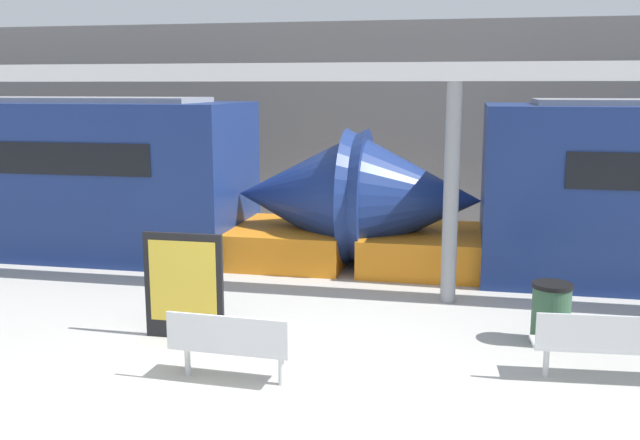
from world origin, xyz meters
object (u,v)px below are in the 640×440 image
bench_near (230,342)px  poster_board (184,286)px  bench_far (612,342)px  support_column_near (451,194)px  trash_bin (551,313)px

bench_near → poster_board: (-1.10, 1.29, 0.26)m
bench_near → poster_board: size_ratio=1.01×
bench_far → support_column_near: support_column_near is taller
bench_near → support_column_near: (2.39, 3.76, 1.26)m
trash_bin → bench_near: bearing=-150.8°
bench_near → support_column_near: 4.63m
bench_near → bench_far: (4.35, 0.92, 0.00)m
support_column_near → bench_near: bearing=-122.4°
poster_board → trash_bin: bearing=9.6°
trash_bin → poster_board: 4.98m
bench_near → bench_far: same height
poster_board → support_column_near: bearing=35.2°
bench_far → trash_bin: 1.32m
bench_near → support_column_near: size_ratio=0.43×
poster_board → support_column_near: size_ratio=0.42×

